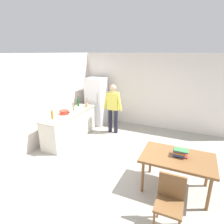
{
  "coord_description": "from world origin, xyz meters",
  "views": [
    {
      "loc": [
        1.55,
        -3.83,
        2.74
      ],
      "look_at": [
        -0.69,
        1.17,
        0.98
      ],
      "focal_mm": 30.26,
      "sensor_mm": 36.0,
      "label": 1
    }
  ],
  "objects": [
    {
      "name": "ground_plane",
      "position": [
        0.0,
        0.0,
        0.0
      ],
      "size": [
        14.0,
        14.0,
        0.0
      ],
      "primitive_type": "plane",
      "color": "#9E998E"
    },
    {
      "name": "dining_table",
      "position": [
        1.4,
        -0.3,
        0.67
      ],
      "size": [
        1.4,
        0.9,
        0.75
      ],
      "color": "brown",
      "rests_on": "ground_plane"
    },
    {
      "name": "wall_back",
      "position": [
        0.0,
        3.0,
        1.35
      ],
      "size": [
        6.4,
        0.12,
        2.7
      ],
      "primitive_type": "cube",
      "color": "silver",
      "rests_on": "ground_plane"
    },
    {
      "name": "book_stack",
      "position": [
        1.43,
        -0.25,
        0.83
      ],
      "size": [
        0.29,
        0.2,
        0.15
      ],
      "color": "#B22D28",
      "rests_on": "dining_table"
    },
    {
      "name": "kitchen_counter",
      "position": [
        -2.0,
        0.8,
        0.45
      ],
      "size": [
        0.64,
        2.2,
        0.9
      ],
      "color": "beige",
      "rests_on": "ground_plane"
    },
    {
      "name": "refrigerator",
      "position": [
        -1.9,
        2.4,
        0.9
      ],
      "size": [
        0.7,
        0.67,
        1.8
      ],
      "color": "white",
      "rests_on": "ground_plane"
    },
    {
      "name": "chair",
      "position": [
        1.4,
        -1.27,
        0.53
      ],
      "size": [
        0.42,
        0.42,
        0.91
      ],
      "rotation": [
        0.0,
        0.0,
        -0.09
      ],
      "color": "brown",
      "rests_on": "ground_plane"
    },
    {
      "name": "person",
      "position": [
        -0.95,
        1.85,
        0.98
      ],
      "size": [
        0.7,
        0.22,
        1.7
      ],
      "color": "#1E1E2D",
      "rests_on": "ground_plane"
    },
    {
      "name": "utensil_jar",
      "position": [
        -1.83,
        1.58,
        0.98
      ],
      "size": [
        0.11,
        0.11,
        0.32
      ],
      "color": "tan",
      "rests_on": "kitchen_counter"
    },
    {
      "name": "wall_left",
      "position": [
        -2.6,
        0.2,
        1.35
      ],
      "size": [
        0.12,
        5.6,
        2.7
      ],
      "primitive_type": "cube",
      "color": "silver",
      "rests_on": "ground_plane"
    },
    {
      "name": "cooking_pot",
      "position": [
        -2.05,
        0.61,
        0.96
      ],
      "size": [
        0.4,
        0.28,
        0.12
      ],
      "color": "red",
      "rests_on": "kitchen_counter"
    },
    {
      "name": "bottle_vinegar_tall",
      "position": [
        -2.0,
        1.03,
        1.04
      ],
      "size": [
        0.06,
        0.06,
        0.32
      ],
      "color": "gray",
      "rests_on": "kitchen_counter"
    },
    {
      "name": "bottle_wine_green",
      "position": [
        -2.17,
        1.56,
        1.05
      ],
      "size": [
        0.08,
        0.08,
        0.34
      ],
      "color": "#1E5123",
      "rests_on": "kitchen_counter"
    },
    {
      "name": "bottle_oil_amber",
      "position": [
        -2.1,
        0.14,
        1.02
      ],
      "size": [
        0.06,
        0.06,
        0.28
      ],
      "color": "#996619",
      "rests_on": "kitchen_counter"
    }
  ]
}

